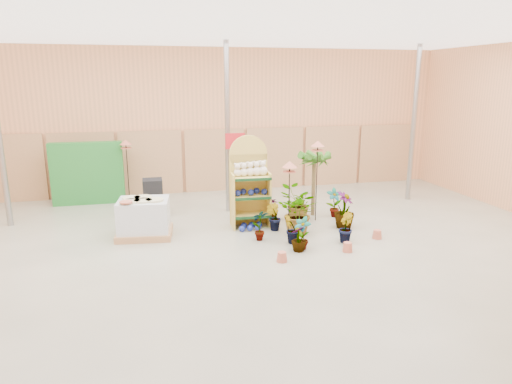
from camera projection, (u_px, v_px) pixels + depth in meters
room at (249, 143)px, 9.60m from camera, size 15.20×12.10×4.70m
display_shelf at (249, 185)px, 11.14m from camera, size 0.96×0.63×2.23m
teddy_bears at (252, 170)px, 10.95m from camera, size 0.83×0.23×0.36m
gazing_balls_shelf at (251, 192)px, 11.04m from camera, size 0.82×0.28×0.16m
gazing_balls_floor at (251, 226)px, 11.00m from camera, size 0.63×0.39×0.15m
pallet_stack at (144, 218)px, 10.44m from camera, size 1.34×1.16×0.91m
charcoal_planters at (153, 198)px, 11.98m from camera, size 0.50×0.50×1.00m
trellis_stock at (88, 173)px, 13.11m from camera, size 2.00×0.30×1.80m
offer_sign at (235, 158)px, 11.73m from camera, size 0.50×0.08×2.20m
bird_table_front at (290, 167)px, 10.19m from camera, size 0.34×0.34×1.75m
bird_table_right at (318, 147)px, 11.27m from camera, size 0.34×0.34×2.06m
bird_table_back at (126, 144)px, 12.91m from camera, size 0.34×0.34×1.87m
palm at (314, 158)px, 11.82m from camera, size 0.70×0.70×1.80m
potted_plant_0 at (260, 225)px, 10.21m from camera, size 0.42×0.33×0.71m
potted_plant_1 at (291, 230)px, 9.99m from camera, size 0.44×0.40×0.65m
potted_plant_2 at (299, 213)px, 10.59m from camera, size 1.21×1.16×1.03m
potted_plant_3 at (344, 210)px, 11.05m from camera, size 0.71×0.71×0.90m
potted_plant_4 at (334, 203)px, 11.94m from camera, size 0.45×0.34×0.77m
potted_plant_5 at (274, 217)px, 10.90m from camera, size 0.46×0.46×0.66m
potted_plant_6 at (297, 204)px, 11.57m from camera, size 0.91×0.81×0.92m
potted_plant_7 at (299, 238)px, 9.57m from camera, size 0.42×0.42×0.56m
potted_plant_8 at (303, 233)px, 9.65m from camera, size 0.43×0.45×0.71m
potted_plant_9 at (345, 227)px, 10.09m from camera, size 0.38×0.43×0.67m
potted_plant_11 at (272, 209)px, 11.77m from camera, size 0.40×0.40×0.57m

